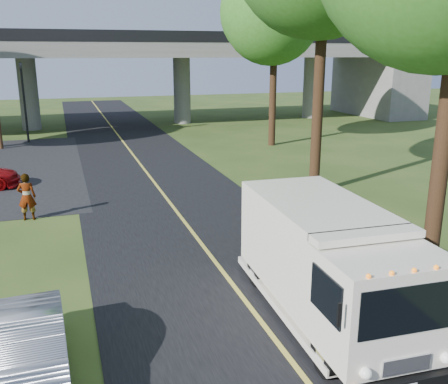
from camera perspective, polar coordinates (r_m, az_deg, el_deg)
name	(u,v)px	position (r m, az deg, el deg)	size (l,w,h in m)	color
ground	(257,317)	(11.64, 3.82, -14.12)	(120.00, 120.00, 0.00)	#2F4619
road	(166,198)	(20.55, -6.60, -0.74)	(7.00, 90.00, 0.02)	black
lane_line	(166,198)	(20.54, -6.60, -0.69)	(0.12, 90.00, 0.01)	gold
overpass	(107,68)	(41.54, -13.19, 13.58)	(54.00, 10.00, 7.30)	slate
traffic_signal	(24,94)	(35.50, -21.94, 10.39)	(0.18, 0.22, 5.20)	black
tree_right_far	(279,9)	(32.07, 6.34, 20.09)	(5.77, 5.67, 10.99)	#382314
step_van	(328,260)	(11.23, 11.80, -7.65)	(2.51, 6.20, 2.57)	silver
silver_sedan	(28,353)	(9.97, -21.46, -16.71)	(1.31, 3.74, 1.23)	gray
pedestrian	(27,197)	(18.96, -21.61, -0.52)	(0.62, 0.41, 1.71)	gray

